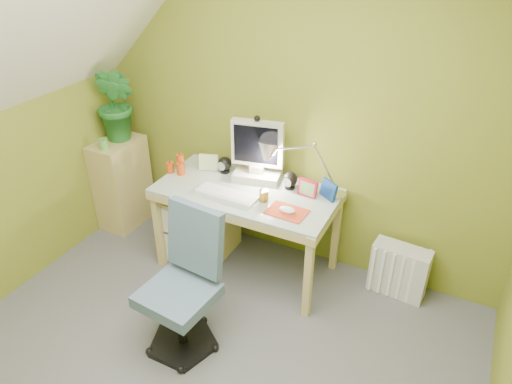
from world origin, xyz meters
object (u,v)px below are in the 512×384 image
at_px(desk, 247,229).
at_px(task_chair, 178,295).
at_px(radiator, 399,270).
at_px(potted_plant, 117,104).
at_px(monitor, 258,147).
at_px(side_ledge, 122,183).
at_px(desk_lamp, 317,156).

distance_m(desk, task_chair, 0.89).
bearing_deg(desk, radiator, 11.11).
bearing_deg(task_chair, potted_plant, 145.77).
height_order(potted_plant, radiator, potted_plant).
relative_size(desk, radiator, 3.28).
height_order(monitor, potted_plant, potted_plant).
distance_m(desk, monitor, 0.64).
bearing_deg(radiator, desk, -163.97).
relative_size(side_ledge, radiator, 1.98).
bearing_deg(potted_plant, side_ledge, -121.93).
distance_m(desk, potted_plant, 1.44).
height_order(desk, side_ledge, side_ledge).
height_order(desk_lamp, radiator, desk_lamp).
bearing_deg(monitor, potted_plant, 171.29).
distance_m(desk, radiator, 1.15).
distance_m(desk_lamp, radiator, 1.03).
bearing_deg(desk, side_ledge, 176.26).
distance_m(potted_plant, radiator, 2.50).
xyz_separation_m(desk_lamp, task_chair, (-0.45, -1.07, -0.56)).
bearing_deg(potted_plant, monitor, 2.84).
relative_size(desk, monitor, 2.48).
xyz_separation_m(desk_lamp, side_ledge, (-1.70, -0.11, -0.59)).
bearing_deg(radiator, potted_plant, -172.94).
height_order(side_ledge, task_chair, task_chair).
xyz_separation_m(side_ledge, task_chair, (1.26, -0.96, 0.03)).
bearing_deg(desk, potted_plant, 173.86).
height_order(desk, task_chair, task_chair).
bearing_deg(monitor, task_chair, -101.48).
bearing_deg(task_chair, desk, 95.31).
height_order(monitor, task_chair, monitor).
distance_m(desk, desk_lamp, 0.80).
xyz_separation_m(monitor, side_ledge, (-1.25, -0.11, -0.57)).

